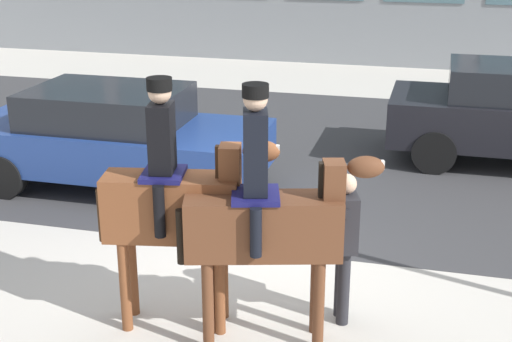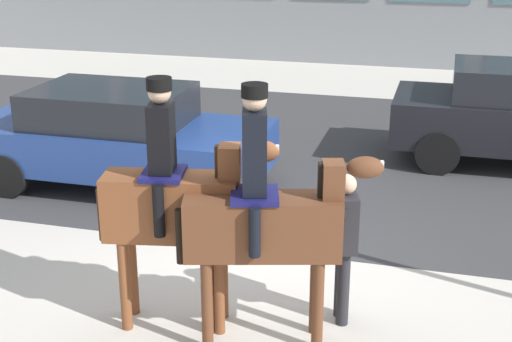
% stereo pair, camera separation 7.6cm
% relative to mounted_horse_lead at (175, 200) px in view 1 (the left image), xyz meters
% --- Properties ---
extents(ground_plane, '(80.00, 80.00, 0.00)m').
position_rel_mounted_horse_lead_xyz_m(ground_plane, '(0.46, 1.36, -1.37)').
color(ground_plane, beige).
extents(road_surface, '(24.48, 8.50, 0.01)m').
position_rel_mounted_horse_lead_xyz_m(road_surface, '(0.46, 6.11, -1.37)').
color(road_surface, '#38383A').
rests_on(road_surface, ground_plane).
extents(mounted_horse_lead, '(1.79, 0.68, 2.59)m').
position_rel_mounted_horse_lead_xyz_m(mounted_horse_lead, '(0.00, 0.00, 0.00)').
color(mounted_horse_lead, brown).
rests_on(mounted_horse_lead, ground_plane).
extents(mounted_horse_companion, '(1.89, 0.82, 2.60)m').
position_rel_mounted_horse_lead_xyz_m(mounted_horse_companion, '(0.95, -0.08, -0.04)').
color(mounted_horse_companion, '#59331E').
rests_on(mounted_horse_companion, ground_plane).
extents(pedestrian_bystander, '(0.80, 0.63, 1.62)m').
position_rel_mounted_horse_lead_xyz_m(pedestrian_bystander, '(1.59, 0.49, -0.42)').
color(pedestrian_bystander, '#232328').
rests_on(pedestrian_bystander, ground_plane).
extents(street_car_near_lane, '(4.61, 2.01, 1.55)m').
position_rel_mounted_horse_lead_xyz_m(street_car_near_lane, '(-2.37, 3.56, -0.57)').
color(street_car_near_lane, navy).
rests_on(street_car_near_lane, ground_plane).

